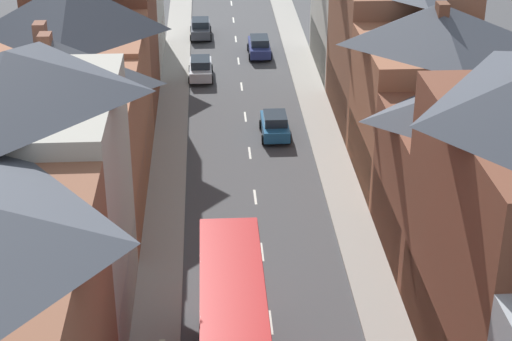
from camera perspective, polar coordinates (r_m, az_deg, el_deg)
name	(u,v)px	position (r m, az deg, el deg)	size (l,w,h in m)	color
pavement_left	(170,141)	(56.20, -5.73, 1.97)	(2.20, 104.00, 0.14)	#A8A399
pavement_right	(325,137)	(56.64, 4.64, 2.22)	(2.20, 104.00, 0.14)	#A8A399
centre_line_dashes	(250,153)	(54.40, -0.42, 1.18)	(0.14, 97.80, 0.01)	silver
terrace_row_left	(43,163)	(40.45, -14.00, 0.48)	(8.00, 72.91, 13.07)	brown
terrace_row_right	(482,164)	(41.31, 14.84, 0.45)	(8.00, 69.11, 13.76)	beige
car_near_silver	(201,68)	(67.05, -3.71, 6.84)	(1.90, 4.25, 1.68)	silver
car_parked_left_a	(201,28)	(77.25, -3.71, 9.46)	(1.90, 4.15, 1.67)	#4C515B
car_parked_right_a	(275,125)	(56.49, 1.27, 3.07)	(1.90, 4.00, 1.64)	#236093
car_mid_black	(259,46)	(72.16, 0.22, 8.30)	(1.90, 4.27, 1.66)	navy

